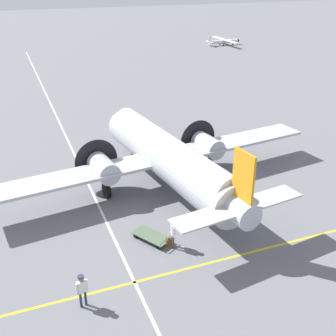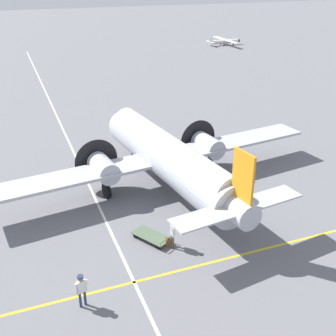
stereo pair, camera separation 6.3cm
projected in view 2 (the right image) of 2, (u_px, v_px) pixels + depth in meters
ground_plane at (168, 190)px, 30.06m from camera, size 300.00×300.00×0.00m
apron_line_eastwest at (224, 259)px, 22.95m from camera, size 120.00×0.16×0.01m
apron_line_northsouth at (97, 203)px, 28.39m from camera, size 0.16×120.00×0.01m
airliner_main at (165, 155)px, 29.29m from camera, size 24.88×17.82×6.04m
crew_foreground at (81, 287)px, 19.34m from camera, size 0.58×0.36×1.77m
passenger_boarding at (173, 230)px, 23.47m from camera, size 0.36×0.60×1.81m
suitcase_near_door at (169, 243)px, 23.95m from camera, size 0.39×0.13×0.49m
baggage_cart at (151, 236)px, 24.44m from camera, size 2.07×2.53×0.56m
light_aircraft_distant at (225, 41)px, 85.37m from camera, size 7.02×9.48×1.86m
traffic_cone at (166, 240)px, 24.07m from camera, size 0.44×0.44×0.58m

